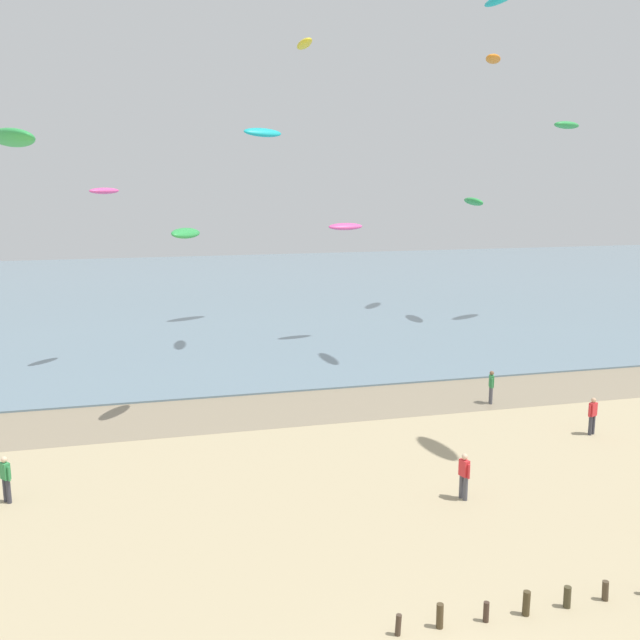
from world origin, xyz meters
name	(u,v)px	position (x,y,z in m)	size (l,w,h in m)	color
wet_sand_strip	(285,409)	(0.00, 21.55, 0.00)	(120.00, 5.34, 0.01)	gray
sea	(212,293)	(0.00, 59.22, 0.05)	(160.00, 70.00, 0.10)	slate
person_nearest_camera	(6,478)	(-11.49, 13.80, 0.92)	(0.40, 0.46, 1.71)	#383842
person_mid_beach	(593,415)	(12.61, 14.74, 0.92)	(0.53, 0.34, 1.71)	#383842
person_by_waterline	(491,386)	(10.35, 19.91, 0.92)	(0.33, 0.54, 1.71)	#4C4C56
person_right_flank	(464,475)	(4.22, 10.14, 0.92)	(0.31, 0.55, 1.71)	#4C4C56
kite_aloft_0	(304,44)	(3.62, 32.69, 19.28)	(2.82, 0.90, 0.45)	yellow
kite_aloft_1	(12,138)	(-9.89, 10.88, 12.35)	(2.67, 0.85, 0.43)	green
kite_aloft_2	(104,191)	(-8.48, 31.83, 10.56)	(2.29, 0.73, 0.37)	#E54C99
kite_aloft_3	(346,227)	(7.06, 35.35, 8.04)	(2.64, 0.84, 0.42)	#E54C99
kite_aloft_4	(474,202)	(18.57, 39.47, 9.53)	(3.29, 1.05, 0.53)	green
kite_aloft_5	(186,233)	(-4.53, 21.29, 8.80)	(2.41, 0.77, 0.39)	green
kite_aloft_8	(263,133)	(2.68, 42.83, 14.68)	(3.46, 1.11, 0.55)	#19B2B7
kite_aloft_9	(567,125)	(25.31, 37.98, 15.28)	(3.39, 1.09, 0.54)	green
kite_aloft_10	(493,59)	(21.92, 43.80, 20.85)	(3.47, 1.11, 0.55)	orange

